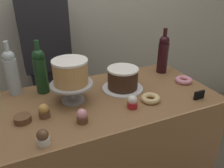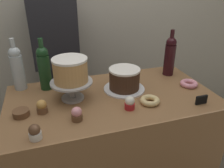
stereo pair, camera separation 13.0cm
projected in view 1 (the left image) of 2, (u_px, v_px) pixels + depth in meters
The scene contains 18 objects.
back_wall at pixel (69, 6), 1.90m from camera, with size 6.00×0.05×2.60m.
display_counter at pixel (112, 152), 1.54m from camera, with size 1.23×0.66×0.88m.
cake_stand_pedestal at pixel (72, 89), 1.25m from camera, with size 0.24×0.24×0.11m.
white_layer_cake at pixel (70, 72), 1.21m from camera, with size 0.19×0.19×0.14m.
silver_serving_platter at pixel (123, 88), 1.42m from camera, with size 0.26×0.26×0.01m.
chocolate_round_cake at pixel (123, 78), 1.39m from camera, with size 0.19×0.19×0.13m.
wine_bottle_clear at pixel (12, 72), 1.31m from camera, with size 0.08×0.08×0.33m.
wine_bottle_dark_red at pixel (163, 53), 1.61m from camera, with size 0.08×0.08×0.33m.
wine_bottle_green at pixel (41, 70), 1.33m from camera, with size 0.08×0.08×0.33m.
cupcake_strawberry at pixel (82, 116), 1.09m from camera, with size 0.06×0.06×0.07m.
cupcake_vanilla at pixel (132, 102), 1.21m from camera, with size 0.06×0.06×0.07m.
cupcake_caramel at pixel (44, 111), 1.13m from camera, with size 0.06×0.06×0.07m.
cupcake_chocolate at pixel (43, 138), 0.95m from camera, with size 0.06×0.06×0.07m.
donut_glazed at pixel (151, 98), 1.28m from camera, with size 0.11×0.11×0.03m.
donut_pink at pixel (184, 80), 1.50m from camera, with size 0.11×0.11×0.03m.
cookie_stack at pixel (23, 119), 1.10m from camera, with size 0.08×0.08×0.03m.
price_sign_chalkboard at pixel (199, 95), 1.30m from camera, with size 0.07×0.01×0.05m.
barista_figure at pixel (49, 68), 1.85m from camera, with size 0.36×0.22×1.60m.
Camera 1 is at (-0.47, -1.07, 1.54)m, focal length 35.80 mm.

